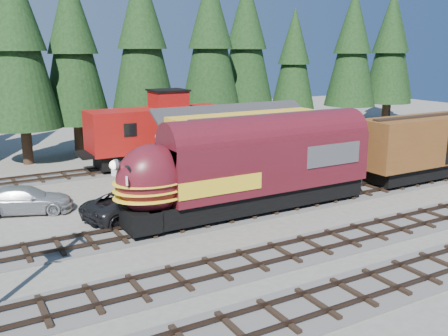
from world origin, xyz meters
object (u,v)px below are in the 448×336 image
depot (249,140)px  pickup_truck_b (25,200)px  pickup_truck_a (133,204)px  caboose (157,132)px  boxcar (439,143)px  locomotive (244,172)px

depot → pickup_truck_b: depot is taller
pickup_truck_a → pickup_truck_b: 6.54m
caboose → pickup_truck_a: bearing=-118.6°
depot → boxcar: (12.36, -6.50, -0.33)m
depot → pickup_truck_a: 11.18m
locomotive → pickup_truck_b: size_ratio=2.95×
depot → locomotive: bearing=-124.7°
pickup_truck_a → pickup_truck_b: pickup_truck_a is taller
caboose → pickup_truck_b: caboose is taller
locomotive → boxcar: (16.87, 0.00, 0.10)m
pickup_truck_a → depot: bearing=-86.5°
boxcar → locomotive: bearing=180.0°
locomotive → pickup_truck_a: bearing=155.3°
pickup_truck_b → locomotive: bearing=-101.5°
boxcar → caboose: 21.60m
pickup_truck_a → pickup_truck_b: bearing=36.1°
boxcar → caboose: bearing=139.6°
depot → pickup_truck_a: size_ratio=2.18×
caboose → depot: bearing=-61.4°
boxcar → caboose: size_ratio=1.26×
locomotive → caboose: caboose is taller
pickup_truck_a → pickup_truck_b: (-5.23, 3.92, -0.03)m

